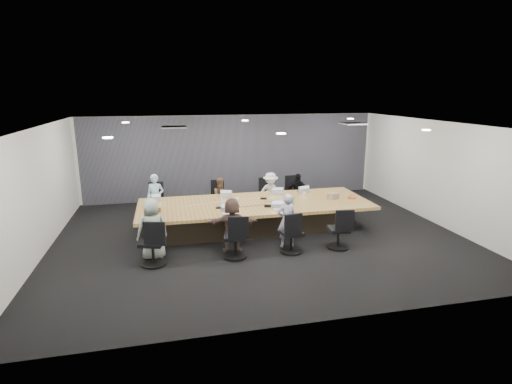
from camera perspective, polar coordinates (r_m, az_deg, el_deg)
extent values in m
cube|color=black|center=(10.20, 0.50, -6.27)|extent=(10.00, 8.00, 0.00)
cube|color=white|center=(9.58, 0.54, 9.61)|extent=(10.00, 8.00, 0.00)
cube|color=silver|center=(13.65, -3.37, 5.06)|extent=(10.00, 0.00, 2.80)
cube|color=silver|center=(6.13, 9.23, -6.71)|extent=(10.00, 0.00, 2.80)
cube|color=silver|center=(9.94, -28.77, -0.17)|extent=(0.00, 8.00, 2.80)
cube|color=silver|center=(11.96, 24.55, 2.47)|extent=(0.00, 8.00, 2.80)
cube|color=#50505D|center=(13.57, -3.31, 5.00)|extent=(9.80, 0.04, 2.80)
cube|color=#2F251A|center=(10.55, -0.12, -3.66)|extent=(4.80, 1.40, 0.66)
cube|color=tan|center=(10.44, -0.12, -1.73)|extent=(6.00, 2.20, 0.08)
imported|color=#A0CADD|center=(11.52, -14.17, -0.81)|extent=(0.55, 0.42, 1.33)
cube|color=#B2B2B7|center=(10.97, -14.24, -1.13)|extent=(0.32, 0.22, 0.02)
imported|color=brown|center=(11.64, -4.97, -0.72)|extent=(0.65, 0.55, 1.16)
cube|color=#B2B2B7|center=(11.07, -4.59, -0.59)|extent=(0.36, 0.29, 0.02)
imported|color=silver|center=(11.91, 2.07, -0.14)|extent=(0.81, 0.49, 1.23)
cube|color=#B2B2B7|center=(11.36, 2.79, -0.17)|extent=(0.35, 0.26, 0.02)
imported|color=black|center=(12.15, 5.90, -0.07)|extent=(0.69, 0.30, 1.17)
cube|color=#B2B2B7|center=(11.61, 6.79, 0.06)|extent=(0.40, 0.32, 0.02)
imported|color=#93A295|center=(8.93, -14.60, -5.13)|extent=(0.75, 0.59, 1.36)
cube|color=#8C6647|center=(9.43, -14.55, -3.65)|extent=(0.34, 0.27, 0.02)
imported|color=brown|center=(9.05, -3.41, -4.74)|extent=(1.21, 0.51, 1.27)
cube|color=#B2B2B7|center=(9.53, -3.97, -3.04)|extent=(0.31, 0.22, 0.02)
imported|color=#A29BB8|center=(9.33, 4.46, -4.09)|extent=(0.50, 0.36, 1.29)
cube|color=#B2B2B7|center=(9.80, 3.52, -2.54)|extent=(0.35, 0.27, 0.02)
cylinder|color=#5AA36B|center=(10.61, -14.78, -1.07)|extent=(0.08, 0.08, 0.24)
cylinder|color=#5AA36B|center=(10.22, 5.33, -1.25)|extent=(0.08, 0.08, 0.23)
cylinder|color=silver|center=(10.38, -5.01, -1.04)|extent=(0.08, 0.08, 0.21)
cylinder|color=white|center=(10.48, -2.67, -1.15)|extent=(0.12, 0.12, 0.11)
cylinder|color=white|center=(11.16, 6.93, -0.29)|extent=(0.11, 0.11, 0.10)
cylinder|color=brown|center=(9.91, -13.65, -2.47)|extent=(0.09, 0.09, 0.11)
cube|color=black|center=(9.97, -5.34, -2.24)|extent=(0.15, 0.10, 0.03)
cube|color=black|center=(10.77, 1.08, -0.92)|extent=(0.19, 0.14, 0.03)
cube|color=black|center=(10.02, 1.68, -2.00)|extent=(0.18, 0.08, 0.07)
cube|color=gray|center=(10.98, 10.96, -0.56)|extent=(0.34, 0.28, 0.16)
cube|color=#C1491B|center=(11.13, 13.53, -0.80)|extent=(0.22, 0.23, 0.04)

